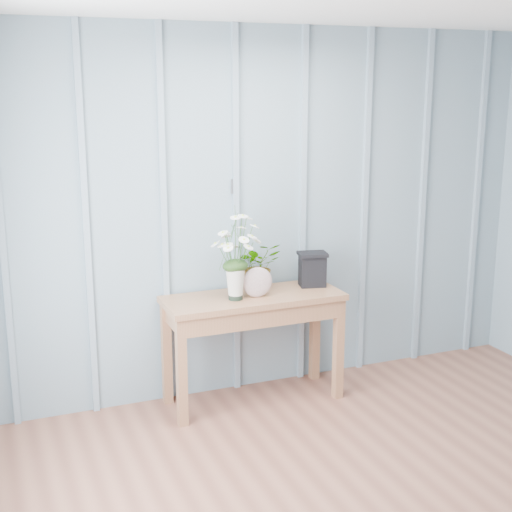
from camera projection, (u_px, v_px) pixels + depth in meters
name	position (u px, v px, depth m)	size (l,w,h in m)	color
room_shell	(374.00, 111.00, 3.54)	(4.00, 4.50, 2.50)	#7E95A1
sideboard	(253.00, 312.00, 4.75)	(1.20, 0.45, 0.75)	#8E5D3C
daisy_vase	(235.00, 245.00, 4.55)	(0.41, 0.31, 0.58)	black
spider_plant	(258.00, 266.00, 4.83)	(0.30, 0.26, 0.33)	#1B3713
felt_disc_vessel	(257.00, 282.00, 4.66)	(0.20, 0.06, 0.20)	#854F59
carved_box	(312.00, 269.00, 4.92)	(0.22, 0.19, 0.24)	black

